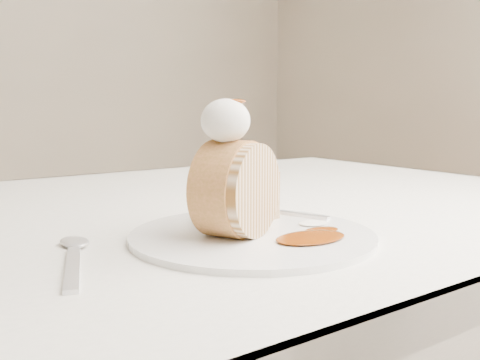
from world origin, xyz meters
TOP-DOWN VIEW (x-y plane):
  - table at (0.00, 0.20)m, footprint 1.40×0.90m
  - plate at (-0.02, -0.02)m, footprint 0.34×0.34m
  - roulade_slice at (-0.04, -0.02)m, footprint 0.12×0.09m
  - cake_chunk at (0.02, 0.04)m, footprint 0.07×0.07m
  - whipped_cream at (-0.05, -0.01)m, footprint 0.05×0.05m
  - caramel_drizzle at (-0.04, -0.01)m, footprint 0.03×0.02m
  - caramel_pool at (0.02, -0.08)m, footprint 0.10×0.08m
  - fork at (0.08, 0.04)m, footprint 0.08×0.16m
  - spoon at (-0.22, -0.01)m, footprint 0.08×0.17m

SIDE VIEW (x-z plane):
  - table at x=0.00m, z-range 0.29..1.04m
  - spoon at x=-0.22m, z-range 0.75..0.75m
  - plate at x=-0.02m, z-range 0.75..0.76m
  - fork at x=0.08m, z-range 0.76..0.76m
  - caramel_pool at x=0.02m, z-range 0.76..0.76m
  - cake_chunk at x=0.02m, z-range 0.76..0.81m
  - roulade_slice at x=-0.04m, z-range 0.76..0.86m
  - whipped_cream at x=-0.05m, z-range 0.86..0.91m
  - caramel_drizzle at x=-0.04m, z-range 0.91..0.91m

